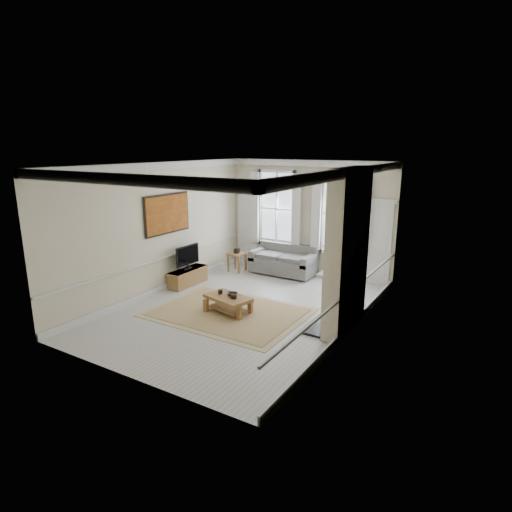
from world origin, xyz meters
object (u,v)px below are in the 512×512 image
Objects in this scene: side_table at (237,257)px; coffee_table at (228,300)px; sofa at (284,262)px; tv_stand at (188,277)px.

side_table is 3.44m from coffee_table.
sofa reaches higher than tv_stand.
coffee_table is 2.43m from tv_stand.
side_table is 0.48× the size of coffee_table.
sofa is at bearing 52.53° from tv_stand.
sofa reaches higher than coffee_table.
tv_stand is at bearing 166.60° from coffee_table.
sofa is 3.50m from coffee_table.
side_table is 0.45× the size of tv_stand.
tv_stand is (-2.15, 1.13, -0.10)m from coffee_table.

